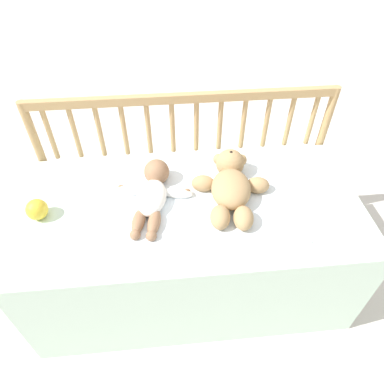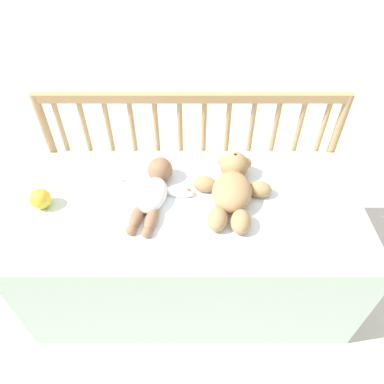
{
  "view_description": "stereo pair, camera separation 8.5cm",
  "coord_description": "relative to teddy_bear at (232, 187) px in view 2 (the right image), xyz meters",
  "views": [
    {
      "loc": [
        -0.09,
        -0.92,
        1.48
      ],
      "look_at": [
        0.0,
        0.0,
        0.58
      ],
      "focal_mm": 32.0,
      "sensor_mm": 36.0,
      "label": 1
    },
    {
      "loc": [
        -0.0,
        -0.92,
        1.48
      ],
      "look_at": [
        0.0,
        0.0,
        0.58
      ],
      "focal_mm": 32.0,
      "sensor_mm": 36.0,
      "label": 2
    }
  ],
  "objects": [
    {
      "name": "ground_plane",
      "position": [
        -0.16,
        -0.04,
        -0.58
      ],
      "size": [
        12.0,
        12.0,
        0.0
      ],
      "primitive_type": "plane",
      "color": "silver"
    },
    {
      "name": "crib_mattress",
      "position": [
        -0.16,
        -0.04,
        -0.31
      ],
      "size": [
        1.33,
        0.65,
        0.52
      ],
      "color": "silver",
      "rests_on": "ground_plane"
    },
    {
      "name": "crib_rail",
      "position": [
        -0.16,
        0.31,
        0.01
      ],
      "size": [
        1.33,
        0.04,
        0.81
      ],
      "color": "tan",
      "rests_on": "ground_plane"
    },
    {
      "name": "blanket",
      "position": [
        -0.16,
        -0.03,
        -0.05
      ],
      "size": [
        0.8,
        0.5,
        0.01
      ],
      "color": "white",
      "rests_on": "crib_mattress"
    },
    {
      "name": "teddy_bear",
      "position": [
        0.0,
        0.0,
        0.0
      ],
      "size": [
        0.32,
        0.4,
        0.12
      ],
      "color": "tan",
      "rests_on": "crib_mattress"
    },
    {
      "name": "baby",
      "position": [
        -0.31,
        -0.0,
        -0.01
      ],
      "size": [
        0.31,
        0.38,
        0.1
      ],
      "color": "white",
      "rests_on": "crib_mattress"
    },
    {
      "name": "toy_ball",
      "position": [
        -0.73,
        -0.05,
        -0.01
      ],
      "size": [
        0.08,
        0.08,
        0.08
      ],
      "color": "yellow",
      "rests_on": "crib_mattress"
    }
  ]
}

